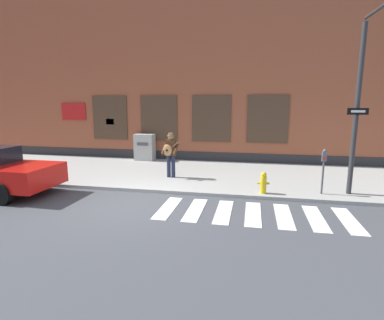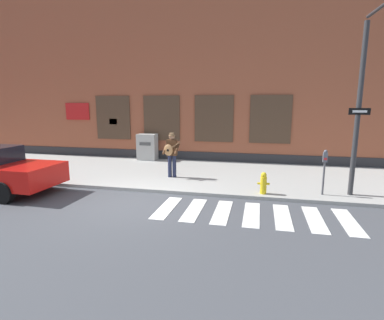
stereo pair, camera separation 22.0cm
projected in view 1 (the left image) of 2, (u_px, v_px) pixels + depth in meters
name	position (u px, v px, depth m)	size (l,w,h in m)	color
ground_plane	(135.00, 204.00, 8.90)	(160.00, 160.00, 0.00)	#424449
sidewalk	(170.00, 173.00, 12.71)	(28.00, 5.60, 0.11)	#9E9E99
building_backdrop	(193.00, 71.00, 16.48)	(28.00, 4.06, 9.44)	brown
crosswalk	(253.00, 214.00, 8.09)	(5.20, 1.90, 0.01)	silver
busker	(170.00, 152.00, 11.53)	(0.71, 0.54, 1.73)	#1E233D
traffic_light	(373.00, 72.00, 8.02)	(0.60, 2.50, 5.35)	#2D2D30
parking_meter	(324.00, 165.00, 9.37)	(0.13, 0.11, 1.44)	#47474C
utility_box	(145.00, 147.00, 15.23)	(0.97, 0.62, 1.33)	#ADADA8
fire_hydrant	(263.00, 183.00, 9.54)	(0.38, 0.20, 0.70)	gold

